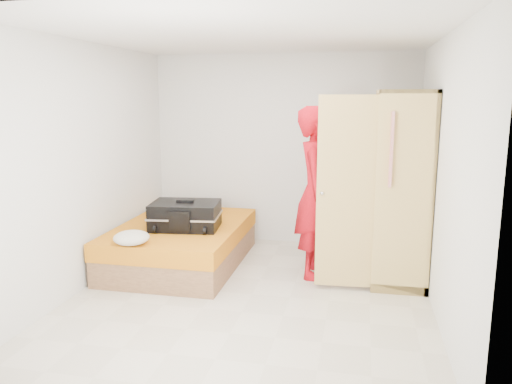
% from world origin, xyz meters
% --- Properties ---
extents(room, '(4.00, 4.02, 2.60)m').
position_xyz_m(room, '(0.00, 0.00, 1.30)').
color(room, beige).
rests_on(room, ground).
extents(bed, '(1.42, 2.02, 0.50)m').
position_xyz_m(bed, '(-1.05, 0.78, 0.25)').
color(bed, '#9F7148').
rests_on(bed, ground).
extents(wardrobe, '(1.17, 1.22, 2.10)m').
position_xyz_m(wardrobe, '(1.45, 0.85, 1.00)').
color(wardrobe, '#D1B866').
rests_on(wardrobe, ground).
extents(person, '(0.47, 0.71, 1.93)m').
position_xyz_m(person, '(0.58, 0.74, 0.97)').
color(person, red).
rests_on(person, ground).
extents(suitcase, '(0.86, 0.68, 0.34)m').
position_xyz_m(suitcase, '(-0.94, 0.62, 0.65)').
color(suitcase, black).
rests_on(suitcase, bed).
extents(round_cushion, '(0.38, 0.38, 0.14)m').
position_xyz_m(round_cushion, '(-1.27, -0.12, 0.57)').
color(round_cushion, white).
rests_on(round_cushion, bed).
extents(pillow, '(0.55, 0.34, 0.09)m').
position_xyz_m(pillow, '(-1.15, 1.63, 0.55)').
color(pillow, white).
rests_on(pillow, bed).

